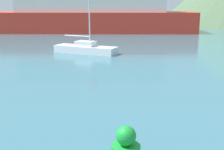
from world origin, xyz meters
The scene contains 4 objects.
sailboat_inner centered at (-6.19, 26.98, 0.48)m, with size 6.19×2.74×9.80m.
ferry_distant centered at (-11.85, 46.38, 3.20)m, with size 32.48×13.94×8.91m.
buoy_marker centered at (1.45, 8.32, 0.42)m, with size 0.89×0.89×1.03m.
hill_west centered at (-18.63, 75.32, 4.24)m, with size 29.40×29.40×8.48m.
Camera 1 is at (3.17, -0.29, 4.69)m, focal length 50.00 mm.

